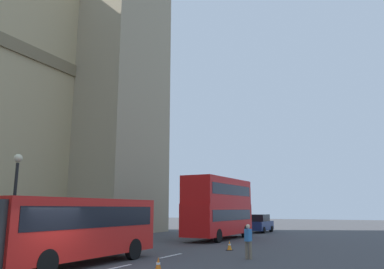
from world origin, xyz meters
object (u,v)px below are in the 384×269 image
traffic_cone_west (158,265)px  street_lamp (15,197)px  pedestrian_near_cones (248,240)px  sedan_lead (260,223)px  traffic_cone_middle (229,245)px  double_decker_bus (219,205)px

traffic_cone_west → street_lamp: (-0.15, 8.70, 2.77)m
traffic_cone_west → street_lamp: size_ratio=0.11×
street_lamp → pedestrian_near_cones: bearing=-62.9°
sedan_lead → street_lamp: bearing=169.7°
sedan_lead → pedestrian_near_cones: bearing=-164.0°
traffic_cone_middle → pedestrian_near_cones: bearing=-144.4°
street_lamp → sedan_lead: bearing=-10.3°
traffic_cone_west → traffic_cone_middle: same height
traffic_cone_middle → street_lamp: bearing=136.5°
double_decker_bus → street_lamp: 16.51m
traffic_cone_west → pedestrian_near_cones: 5.66m
pedestrian_near_cones → traffic_cone_middle: bearing=35.6°
double_decker_bus → pedestrian_near_cones: (-10.44, -6.10, -1.80)m
traffic_cone_middle → pedestrian_near_cones: size_ratio=0.34×
traffic_cone_middle → street_lamp: 12.32m
double_decker_bus → pedestrian_near_cones: 12.22m
traffic_cone_middle → pedestrian_near_cones: 4.08m
double_decker_bus → traffic_cone_middle: 8.44m
double_decker_bus → pedestrian_near_cones: double_decker_bus is taller
double_decker_bus → sedan_lead: (10.13, -0.20, -1.79)m
double_decker_bus → sedan_lead: size_ratio=2.06×
sedan_lead → street_lamp: size_ratio=0.83×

